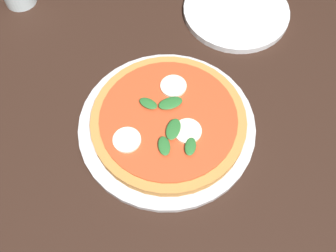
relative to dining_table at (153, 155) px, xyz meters
The scene contains 5 objects.
ground_plane 0.67m from the dining_table, ahead, with size 6.00×6.00×0.00m, color #2D2B28.
dining_table is the anchor object (origin of this frame).
serving_tray 0.10m from the dining_table, behind, with size 0.33×0.33×0.01m, color silver.
pizza 0.12m from the dining_table, behind, with size 0.29×0.29×0.03m.
plate_white 0.37m from the dining_table, 149.45° to the right, with size 0.24×0.24×0.01m, color white.
Camera 1 is at (0.13, 0.30, 1.39)m, focal length 40.39 mm.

